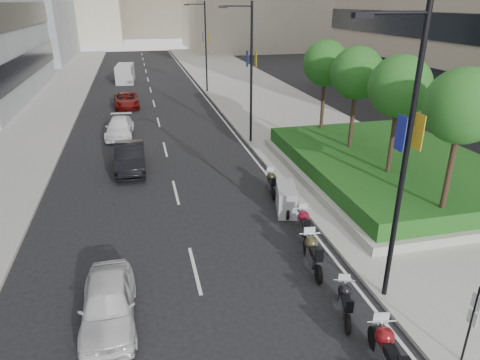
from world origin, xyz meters
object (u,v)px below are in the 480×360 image
object	(u,v)px
lamp_post_1	(249,67)
lamp_post_2	(204,43)
motorcycle_1	(387,352)
motorcycle_6	(272,183)
motorcycle_5	(286,199)
car_c	(120,128)
car_d	(126,100)
motorcycle_2	(345,301)
car_b	(130,157)
motorcycle_3	(313,253)
motorcycle_4	(304,224)
parking_sign	(471,321)
lamp_post_0	(402,151)
delivery_van	(125,74)
car_a	(108,303)

from	to	relation	value
lamp_post_1	lamp_post_2	distance (m)	18.00
motorcycle_1	motorcycle_6	size ratio (longest dim) A/B	1.17
motorcycle_5	car_c	bearing A→B (deg)	42.72
lamp_post_1	car_d	distance (m)	15.98
motorcycle_1	motorcycle_2	xyz separation A→B (m)	(-0.05, 2.25, -0.11)
car_b	motorcycle_3	bearing A→B (deg)	-60.86
motorcycle_4	motorcycle_6	distance (m)	4.48
motorcycle_3	car_c	distance (m)	19.88
lamp_post_2	parking_sign	size ratio (longest dim) A/B	3.60
motorcycle_2	car_b	size ratio (longest dim) A/B	0.41
lamp_post_0	parking_sign	world-z (taller)	lamp_post_0
lamp_post_2	motorcycle_3	size ratio (longest dim) A/B	3.90
motorcycle_5	car_c	size ratio (longest dim) A/B	0.49
motorcycle_1	motorcycle_6	world-z (taller)	motorcycle_1
lamp_post_2	motorcycle_3	xyz separation A→B (m)	(-1.49, -32.87, -4.45)
motorcycle_6	motorcycle_2	bearing A→B (deg)	-174.23
lamp_post_1	motorcycle_1	distance (m)	20.27
lamp_post_1	car_c	bearing A→B (deg)	156.43
lamp_post_2	lamp_post_0	bearing A→B (deg)	-90.00
lamp_post_2	parking_sign	world-z (taller)	lamp_post_2
motorcycle_3	car_d	size ratio (longest dim) A/B	0.50
lamp_post_2	car_b	xyz separation A→B (m)	(-7.81, -21.28, -4.30)
motorcycle_2	delivery_van	size ratio (longest dim) A/B	0.38
motorcycle_5	motorcycle_6	distance (m)	2.08
lamp_post_1	motorcycle_3	world-z (taller)	lamp_post_1
motorcycle_5	lamp_post_2	bearing A→B (deg)	12.36
lamp_post_1	motorcycle_6	bearing A→B (deg)	-96.56
lamp_post_0	motorcycle_4	size ratio (longest dim) A/B	4.25
car_d	lamp_post_0	bearing A→B (deg)	-77.19
car_a	lamp_post_0	bearing A→B (deg)	-6.30
lamp_post_2	car_a	bearing A→B (deg)	-104.00
lamp_post_0	lamp_post_1	bearing A→B (deg)	90.00
motorcycle_3	car_a	world-z (taller)	car_a
motorcycle_3	car_a	xyz separation A→B (m)	(-7.01, -1.23, 0.06)
car_d	delivery_van	distance (m)	13.39
car_d	delivery_van	size ratio (longest dim) A/B	0.94
motorcycle_4	car_c	size ratio (longest dim) A/B	0.48
car_d	lamp_post_1	bearing A→B (deg)	-60.41
motorcycle_4	motorcycle_6	size ratio (longest dim) A/B	1.04
lamp_post_2	motorcycle_5	distance (m)	28.68
motorcycle_6	car_c	size ratio (longest dim) A/B	0.46
motorcycle_1	motorcycle_6	distance (m)	11.50
car_a	delivery_van	world-z (taller)	delivery_van
motorcycle_1	motorcycle_4	size ratio (longest dim) A/B	1.12
lamp_post_1	lamp_post_2	size ratio (longest dim) A/B	1.00
motorcycle_1	car_c	world-z (taller)	car_c
lamp_post_2	motorcycle_4	distance (m)	31.06
motorcycle_5	motorcycle_2	bearing A→B (deg)	-170.57
motorcycle_6	delivery_van	size ratio (longest dim) A/B	0.41
car_b	car_c	distance (m)	7.05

